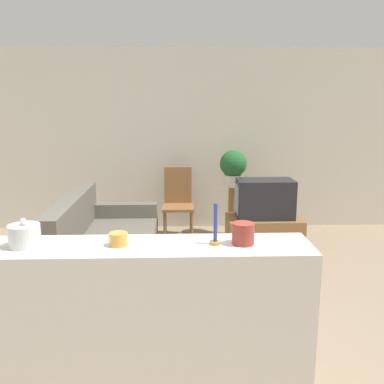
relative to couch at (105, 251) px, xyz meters
The scene contains 13 objects.
ground_plane 1.51m from the couch, 72.62° to the right, with size 14.00×14.00×0.00m, color gray.
wall_back 2.31m from the couch, 77.65° to the left, with size 9.00×0.06×2.70m.
couch is the anchor object (origin of this frame).
tv_stand 2.05m from the couch, 21.41° to the left, with size 0.94×0.56×0.48m.
television 2.08m from the couch, 21.48° to the left, with size 0.72×0.41×0.49m.
wooden_chair 1.75m from the couch, 62.14° to the left, with size 0.44×0.44×0.99m.
plant_stand 2.23m from the couch, 44.03° to the left, with size 0.12×0.12×0.72m.
potted_plant 2.34m from the couch, 44.03° to the left, with size 0.38×0.38×0.52m.
foreground_counter 2.03m from the couch, 77.33° to the right, with size 2.39×0.44×1.05m.
decorative_bowl 2.13m from the couch, 93.61° to the right, with size 0.19×0.19×0.18m.
candle_jar 2.16m from the couch, 77.34° to the right, with size 0.11×0.11×0.08m.
candlestick 2.37m from the couch, 62.21° to the right, with size 0.07×0.07×0.26m.
coffee_tin 2.44m from the couch, 58.43° to the right, with size 0.14×0.14×0.13m.
Camera 1 is at (0.36, -3.06, 1.92)m, focal length 40.00 mm.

